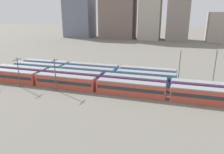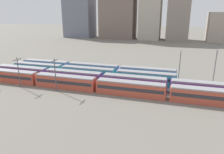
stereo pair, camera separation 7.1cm
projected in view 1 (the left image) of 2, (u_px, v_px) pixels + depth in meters
The scene contains 13 objects.
ground_plane at pixel (59, 78), 69.62m from camera, with size 600.00×600.00×0.00m, color slate.
train_track_0 at pixel (96, 85), 57.42m from camera, with size 74.70×3.06×3.75m.
train_track_1 at pixel (103, 79), 62.19m from camera, with size 74.70×3.06×3.75m.
train_track_2 at pixel (88, 73), 68.92m from camera, with size 55.80×3.06×3.75m.
train_track_3 at pixel (93, 69), 73.71m from camera, with size 55.80×3.06×3.75m.
catenary_pole_0 at pixel (18, 71), 60.00m from camera, with size 0.24×3.20×8.71m.
catenary_pole_1 at pixel (180, 63), 67.45m from camera, with size 0.24×3.20×9.35m.
catenary_pole_2 at pixel (55, 73), 56.84m from camera, with size 0.24×3.20×9.13m.
catenary_pole_3 at pixel (215, 65), 64.32m from camera, with size 0.24×3.20×10.01m.
distant_building_0 at pixel (79, 15), 185.24m from camera, with size 24.27×18.53×37.74m, color slate.
distant_building_1 at pixel (118, 8), 173.72m from camera, with size 28.52×18.73×49.24m, color #7A665B.
distant_building_2 at pixel (150, 10), 166.71m from camera, with size 16.58×18.43×46.12m, color #B2A899.
distant_building_3 at pixel (179, 8), 160.30m from camera, with size 16.44×18.27×48.87m, color gray.
Camera 1 is at (36.07, -50.72, 20.59)m, focal length 33.87 mm.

